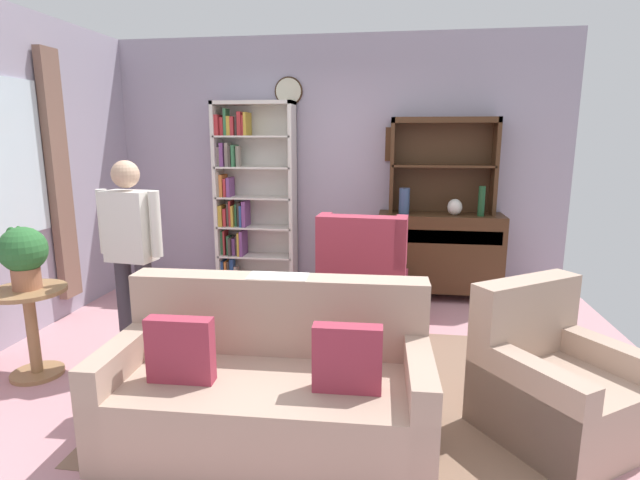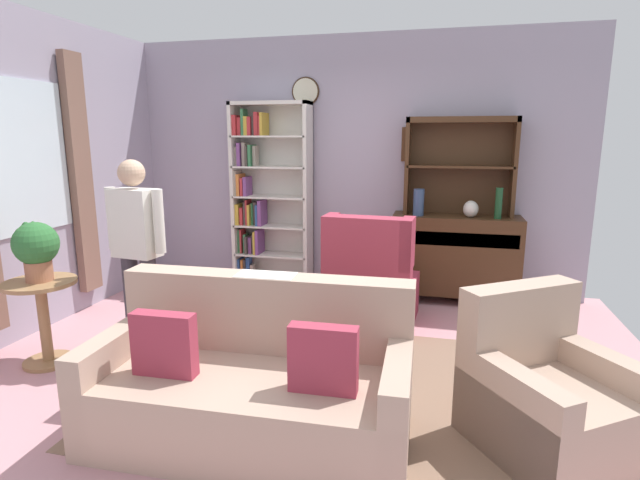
{
  "view_description": "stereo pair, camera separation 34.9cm",
  "coord_description": "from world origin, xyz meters",
  "px_view_note": "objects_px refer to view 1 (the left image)",
  "views": [
    {
      "loc": [
        0.65,
        -3.47,
        1.73
      ],
      "look_at": [
        0.1,
        0.2,
        0.95
      ],
      "focal_mm": 27.87,
      "sensor_mm": 36.0,
      "label": 1
    },
    {
      "loc": [
        0.99,
        -3.4,
        1.73
      ],
      "look_at": [
        0.1,
        0.2,
        0.95
      ],
      "focal_mm": 27.87,
      "sensor_mm": 36.0,
      "label": 2
    }
  ],
  "objects_px": {
    "sideboard": "(439,252)",
    "person_reading": "(131,249)",
    "vase_round": "(455,207)",
    "coffee_table": "(320,320)",
    "couch_floral": "(270,388)",
    "book_stack": "(329,308)",
    "sideboard_hutch": "(443,152)",
    "potted_plant_large": "(23,253)",
    "armchair_floral": "(555,387)",
    "plant_stand": "(31,323)",
    "vase_tall": "(404,201)",
    "wingback_chair": "(363,284)",
    "bottle_wine": "(481,201)",
    "bookshelf": "(249,196)"
  },
  "relations": [
    {
      "from": "armchair_floral",
      "to": "plant_stand",
      "type": "bearing_deg",
      "value": 176.79
    },
    {
      "from": "couch_floral",
      "to": "sideboard",
      "type": "bearing_deg",
      "value": 67.23
    },
    {
      "from": "sideboard",
      "to": "wingback_chair",
      "type": "distance_m",
      "value": 1.17
    },
    {
      "from": "bottle_wine",
      "to": "plant_stand",
      "type": "height_order",
      "value": "bottle_wine"
    },
    {
      "from": "sideboard_hutch",
      "to": "armchair_floral",
      "type": "relative_size",
      "value": 1.03
    },
    {
      "from": "armchair_floral",
      "to": "coffee_table",
      "type": "bearing_deg",
      "value": 154.96
    },
    {
      "from": "bottle_wine",
      "to": "book_stack",
      "type": "height_order",
      "value": "bottle_wine"
    },
    {
      "from": "sideboard",
      "to": "armchair_floral",
      "type": "height_order",
      "value": "sideboard"
    },
    {
      "from": "sideboard_hutch",
      "to": "couch_floral",
      "type": "xyz_separation_m",
      "value": [
        -1.17,
        -2.9,
        -1.25
      ]
    },
    {
      "from": "wingback_chair",
      "to": "coffee_table",
      "type": "bearing_deg",
      "value": -106.64
    },
    {
      "from": "sideboard",
      "to": "book_stack",
      "type": "relative_size",
      "value": 6.19
    },
    {
      "from": "sideboard_hutch",
      "to": "person_reading",
      "type": "bearing_deg",
      "value": -139.04
    },
    {
      "from": "bookshelf",
      "to": "armchair_floral",
      "type": "distance_m",
      "value": 3.73
    },
    {
      "from": "sideboard_hutch",
      "to": "couch_floral",
      "type": "height_order",
      "value": "sideboard_hutch"
    },
    {
      "from": "wingback_chair",
      "to": "potted_plant_large",
      "type": "xyz_separation_m",
      "value": [
        -2.32,
        -1.39,
        0.54
      ]
    },
    {
      "from": "bookshelf",
      "to": "sideboard",
      "type": "relative_size",
      "value": 1.62
    },
    {
      "from": "sideboard",
      "to": "sideboard_hutch",
      "type": "bearing_deg",
      "value": 90.0
    },
    {
      "from": "sideboard_hutch",
      "to": "vase_tall",
      "type": "relative_size",
      "value": 3.98
    },
    {
      "from": "sideboard",
      "to": "couch_floral",
      "type": "distance_m",
      "value": 3.03
    },
    {
      "from": "person_reading",
      "to": "book_stack",
      "type": "height_order",
      "value": "person_reading"
    },
    {
      "from": "vase_tall",
      "to": "person_reading",
      "type": "bearing_deg",
      "value": -136.72
    },
    {
      "from": "person_reading",
      "to": "bookshelf",
      "type": "bearing_deg",
      "value": 81.93
    },
    {
      "from": "sideboard",
      "to": "couch_floral",
      "type": "relative_size",
      "value": 0.71
    },
    {
      "from": "sideboard_hutch",
      "to": "vase_round",
      "type": "bearing_deg",
      "value": -53.52
    },
    {
      "from": "wingback_chair",
      "to": "potted_plant_large",
      "type": "distance_m",
      "value": 2.76
    },
    {
      "from": "sideboard_hutch",
      "to": "potted_plant_large",
      "type": "height_order",
      "value": "sideboard_hutch"
    },
    {
      "from": "bottle_wine",
      "to": "potted_plant_large",
      "type": "xyz_separation_m",
      "value": [
        -3.46,
        -2.19,
        -0.15
      ]
    },
    {
      "from": "person_reading",
      "to": "coffee_table",
      "type": "bearing_deg",
      "value": 8.01
    },
    {
      "from": "bookshelf",
      "to": "bottle_wine",
      "type": "distance_m",
      "value": 2.52
    },
    {
      "from": "armchair_floral",
      "to": "wingback_chair",
      "type": "xyz_separation_m",
      "value": [
        -1.22,
        1.6,
        0.09
      ]
    },
    {
      "from": "bookshelf",
      "to": "wingback_chair",
      "type": "bearing_deg",
      "value": -35.42
    },
    {
      "from": "wingback_chair",
      "to": "person_reading",
      "type": "relative_size",
      "value": 0.67
    },
    {
      "from": "bottle_wine",
      "to": "wingback_chair",
      "type": "xyz_separation_m",
      "value": [
        -1.15,
        -0.8,
        -0.69
      ]
    },
    {
      "from": "sideboard",
      "to": "person_reading",
      "type": "height_order",
      "value": "person_reading"
    },
    {
      "from": "couch_floral",
      "to": "book_stack",
      "type": "xyz_separation_m",
      "value": [
        0.21,
        0.95,
        0.15
      ]
    },
    {
      "from": "vase_tall",
      "to": "vase_round",
      "type": "distance_m",
      "value": 0.52
    },
    {
      "from": "vase_round",
      "to": "sideboard",
      "type": "bearing_deg",
      "value": 152.83
    },
    {
      "from": "vase_tall",
      "to": "person_reading",
      "type": "height_order",
      "value": "person_reading"
    },
    {
      "from": "couch_floral",
      "to": "coffee_table",
      "type": "relative_size",
      "value": 2.28
    },
    {
      "from": "sideboard_hutch",
      "to": "person_reading",
      "type": "xyz_separation_m",
      "value": [
        -2.42,
        -2.1,
        -0.65
      ]
    },
    {
      "from": "bottle_wine",
      "to": "couch_floral",
      "type": "distance_m",
      "value": 3.21
    },
    {
      "from": "bottle_wine",
      "to": "sideboard",
      "type": "bearing_deg",
      "value": 167.11
    },
    {
      "from": "book_stack",
      "to": "armchair_floral",
      "type": "bearing_deg",
      "value": -24.74
    },
    {
      "from": "vase_round",
      "to": "armchair_floral",
      "type": "distance_m",
      "value": 2.55
    },
    {
      "from": "sideboard",
      "to": "armchair_floral",
      "type": "bearing_deg",
      "value": -79.36
    },
    {
      "from": "armchair_floral",
      "to": "potted_plant_large",
      "type": "height_order",
      "value": "potted_plant_large"
    },
    {
      "from": "plant_stand",
      "to": "book_stack",
      "type": "xyz_separation_m",
      "value": [
        2.11,
        0.46,
        0.06
      ]
    },
    {
      "from": "sideboard",
      "to": "book_stack",
      "type": "xyz_separation_m",
      "value": [
        -0.96,
        -1.83,
        -0.04
      ]
    },
    {
      "from": "vase_round",
      "to": "coffee_table",
      "type": "xyz_separation_m",
      "value": [
        -1.16,
        -1.73,
        -0.65
      ]
    },
    {
      "from": "vase_round",
      "to": "armchair_floral",
      "type": "height_order",
      "value": "vase_round"
    }
  ]
}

